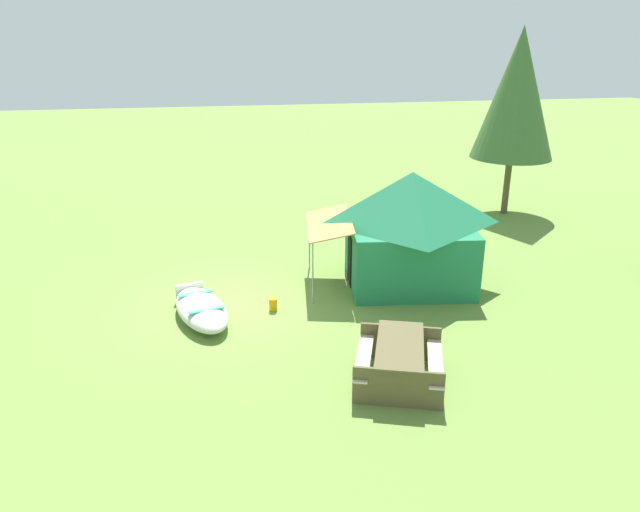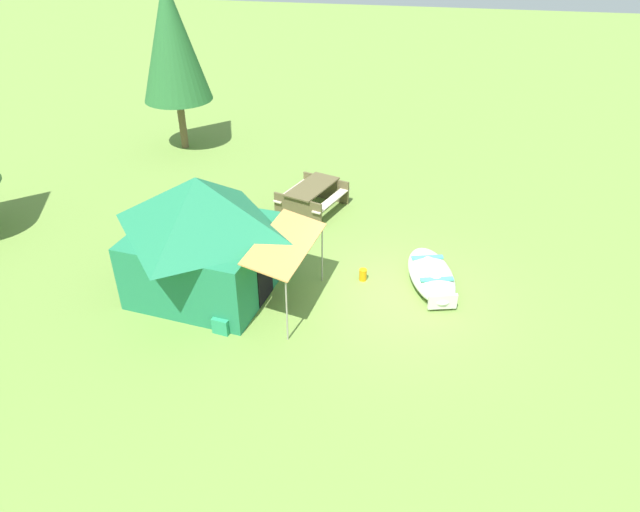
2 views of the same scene
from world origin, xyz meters
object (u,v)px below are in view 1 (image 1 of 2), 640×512
canvas_cabin_tent (409,227)px  pine_tree_back_right (517,94)px  fuel_can (273,305)px  cooler_box (361,259)px  picnic_table (399,358)px  beached_rowboat (201,309)px

canvas_cabin_tent → pine_tree_back_right: size_ratio=0.71×
fuel_can → cooler_box: bearing=131.5°
picnic_table → pine_tree_back_right: bearing=144.5°
cooler_box → fuel_can: bearing=-48.5°
picnic_table → beached_rowboat: bearing=-132.1°
cooler_box → pine_tree_back_right: bearing=122.8°
pine_tree_back_right → cooler_box: bearing=-57.2°
beached_rowboat → fuel_can: size_ratio=8.60×
cooler_box → pine_tree_back_right: pine_tree_back_right is taller
pine_tree_back_right → beached_rowboat: bearing=-58.2°
canvas_cabin_tent → cooler_box: (-1.32, -0.86, -1.29)m
cooler_box → fuel_can: cooler_box is taller
beached_rowboat → cooler_box: beached_rowboat is taller
canvas_cabin_tent → cooler_box: 2.04m
picnic_table → fuel_can: bearing=-150.0°
cooler_box → fuel_can: (2.34, -2.65, -0.04)m
fuel_can → pine_tree_back_right: 11.53m
beached_rowboat → cooler_box: bearing=120.4°
canvas_cabin_tent → pine_tree_back_right: (-5.29, 5.30, 2.59)m
beached_rowboat → fuel_can: beached_rowboat is taller
beached_rowboat → pine_tree_back_right: pine_tree_back_right is taller
beached_rowboat → picnic_table: bearing=47.9°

